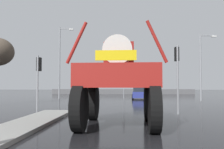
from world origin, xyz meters
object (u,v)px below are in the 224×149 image
traffic_signal_far_left (124,75)px  streetlight_far_right (202,63)px  oversize_sprayer (119,80)px  sedan_ahead (140,93)px  traffic_signal_near_right (177,64)px  traffic_signal_near_left (39,71)px  streetlight_far_left (60,59)px

traffic_signal_far_left → streetlight_far_right: streetlight_far_right is taller
oversize_sprayer → sedan_ahead: oversize_sprayer is taller
sedan_ahead → traffic_signal_far_left: 3.10m
sedan_ahead → traffic_signal_near_right: traffic_signal_near_right is taller
sedan_ahead → streetlight_far_right: (6.43, -3.54, 3.30)m
traffic_signal_near_left → streetlight_far_left: 14.78m
traffic_signal_near_left → streetlight_far_left: streetlight_far_left is taller
oversize_sprayer → streetlight_far_left: streetlight_far_left is taller
sedan_ahead → traffic_signal_far_left: traffic_signal_far_left is taller
traffic_signal_near_left → sedan_ahead: bearing=65.2°
sedan_ahead → streetlight_far_left: streetlight_far_left is taller
oversize_sprayer → traffic_signal_near_right: 5.50m
oversize_sprayer → traffic_signal_far_left: 20.46m
traffic_signal_far_left → traffic_signal_near_left: bearing=-107.6°
streetlight_far_right → sedan_ahead: bearing=151.2°
traffic_signal_far_left → streetlight_far_right: size_ratio=0.57×
oversize_sprayer → traffic_signal_near_left: 6.62m
sedan_ahead → oversize_sprayer: bearing=176.9°
traffic_signal_near_right → streetlight_far_left: 18.17m
oversize_sprayer → streetlight_far_right: 18.29m
sedan_ahead → streetlight_far_left: size_ratio=0.48×
streetlight_far_left → traffic_signal_far_left: bearing=13.2°
traffic_signal_near_left → traffic_signal_near_right: size_ratio=0.86×
streetlight_far_left → streetlight_far_right: streetlight_far_left is taller
oversize_sprayer → traffic_signal_far_left: same height
oversize_sprayer → streetlight_far_left: (-7.55, 18.63, 2.84)m
traffic_signal_near_left → traffic_signal_far_left: (5.15, 16.20, 0.40)m
sedan_ahead → traffic_signal_near_left: 17.05m
traffic_signal_near_left → oversize_sprayer: bearing=-40.0°
sedan_ahead → traffic_signal_near_right: size_ratio=1.02×
oversize_sprayer → sedan_ahead: (2.07, 19.61, -1.24)m
traffic_signal_far_left → streetlight_far_right: bearing=-27.4°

